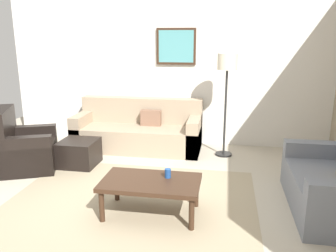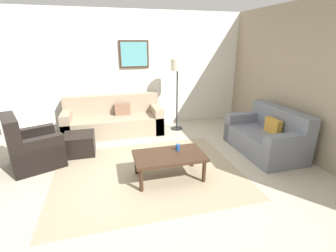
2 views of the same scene
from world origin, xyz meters
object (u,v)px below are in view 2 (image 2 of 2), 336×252
object	(u,v)px
couch_loveseat	(268,137)
cup	(178,147)
coffee_table	(169,157)
lamp_standing	(177,72)
armchair_leather	(31,150)
framed_artwork	(134,54)
ottoman	(80,144)
couch_main	(114,120)

from	to	relation	value
couch_loveseat	cup	distance (m)	2.00
couch_loveseat	coffee_table	world-z (taller)	couch_loveseat
couch_loveseat	lamp_standing	xyz separation A→B (m)	(-1.35, 1.72, 1.11)
armchair_leather	framed_artwork	world-z (taller)	framed_artwork
coffee_table	lamp_standing	world-z (taller)	lamp_standing
coffee_table	armchair_leather	bearing A→B (deg)	155.86
ottoman	framed_artwork	size ratio (longest dim) A/B	0.79
cup	framed_artwork	bearing A→B (deg)	96.62
couch_main	ottoman	xyz separation A→B (m)	(-0.71, -1.04, -0.10)
couch_loveseat	framed_artwork	xyz separation A→B (m)	(-2.27, 2.30, 1.50)
cup	framed_artwork	world-z (taller)	framed_artwork
lamp_standing	coffee_table	bearing A→B (deg)	-109.92
armchair_leather	cup	size ratio (longest dim) A/B	10.05
ottoman	cup	size ratio (longest dim) A/B	5.39
ottoman	framed_artwork	xyz separation A→B (m)	(1.32, 1.44, 1.60)
framed_artwork	couch_loveseat	bearing A→B (deg)	-45.36
armchair_leather	cup	bearing A→B (deg)	-20.27
lamp_standing	cup	bearing A→B (deg)	-106.53
couch_loveseat	ottoman	xyz separation A→B (m)	(-3.59, 0.86, -0.10)
armchair_leather	cup	xyz separation A→B (m)	(2.39, -0.88, 0.16)
couch_loveseat	armchair_leather	distance (m)	4.39
ottoman	cup	xyz separation A→B (m)	(1.62, -1.20, 0.26)
cup	lamp_standing	distance (m)	2.35
coffee_table	framed_artwork	bearing A→B (deg)	92.74
lamp_standing	ottoman	bearing A→B (deg)	-158.88
couch_loveseat	framed_artwork	distance (m)	3.56
coffee_table	cup	xyz separation A→B (m)	(0.17, 0.11, 0.10)
ottoman	coffee_table	xyz separation A→B (m)	(1.45, -1.31, 0.16)
armchair_leather	lamp_standing	bearing A→B (deg)	21.44
framed_artwork	couch_main	bearing A→B (deg)	-146.46
couch_main	ottoman	distance (m)	1.26
couch_main	armchair_leather	world-z (taller)	armchair_leather
ottoman	couch_loveseat	bearing A→B (deg)	-13.47
couch_main	framed_artwork	distance (m)	1.67
couch_main	framed_artwork	bearing A→B (deg)	33.54
cup	lamp_standing	xyz separation A→B (m)	(0.61, 2.06, 0.95)
coffee_table	framed_artwork	world-z (taller)	framed_artwork
couch_main	couch_loveseat	world-z (taller)	same
ottoman	coffee_table	world-z (taller)	coffee_table
cup	framed_artwork	distance (m)	2.97
armchair_leather	coffee_table	bearing A→B (deg)	-24.14
ottoman	cup	world-z (taller)	cup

